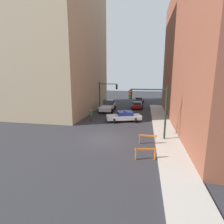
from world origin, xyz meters
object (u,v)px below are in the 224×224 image
pedestrian_crossing (91,115)px  parked_car_mid (139,100)px  traffic_light_near (154,104)px  police_car (124,116)px  parked_car_near (137,105)px  barrier_front (145,152)px  white_truck (108,106)px  traffic_light_far (105,92)px  barrier_mid (148,138)px

pedestrian_crossing → parked_car_mid: bearing=-17.1°
parked_car_mid → pedestrian_crossing: pedestrian_crossing is taller
traffic_light_near → police_car: size_ratio=1.03×
parked_car_near → barrier_front: parked_car_near is taller
barrier_front → white_truck: bearing=110.6°
parked_car_mid → traffic_light_near: bearing=-85.2°
pedestrian_crossing → barrier_front: size_ratio=1.05×
police_car → parked_car_near: size_ratio=1.17×
white_truck → traffic_light_far: bearing=121.5°
traffic_light_near → barrier_mid: (-0.46, -1.46, -2.91)m
white_truck → traffic_light_near: bearing=-62.8°
traffic_light_near → parked_car_near: traffic_light_near is taller
white_truck → barrier_mid: (6.90, -14.74, -0.29)m
parked_car_near → pedestrian_crossing: pedestrian_crossing is taller
traffic_light_near → barrier_mid: size_ratio=3.25×
parked_car_near → barrier_mid: parked_car_near is taller
parked_car_near → barrier_mid: bearing=-84.3°
traffic_light_near → barrier_front: traffic_light_near is taller
parked_car_mid → barrier_front: 29.44m
parked_car_mid → pedestrian_crossing: bearing=-107.5°
barrier_front → traffic_light_near: bearing=81.9°
white_truck → pedestrian_crossing: size_ratio=3.29×
traffic_light_near → traffic_light_far: 16.41m
traffic_light_near → barrier_front: bearing=-98.1°
parked_car_near → traffic_light_near: bearing=-82.3°
white_truck → parked_car_near: bearing=34.7°
traffic_light_far → police_car: traffic_light_far is taller
police_car → barrier_front: (2.95, -11.05, -0.11)m
barrier_front → parked_car_near: bearing=94.4°
traffic_light_near → parked_car_mid: 25.09m
white_truck → police_car: bearing=-62.8°
parked_car_near → parked_car_mid: bearing=89.5°
police_car → barrier_mid: 8.53m
traffic_light_near → traffic_light_far: bearing=119.3°
parked_car_near → barrier_front: size_ratio=2.73×
police_car → parked_car_near: (1.29, 10.53, -0.05)m
parked_car_mid → white_truck: bearing=-114.3°
white_truck → barrier_front: size_ratio=3.46×
police_car → traffic_light_far: bearing=11.9°
police_car → pedestrian_crossing: (-4.53, -0.77, 0.14)m
traffic_light_far → parked_car_near: traffic_light_far is taller
traffic_light_far → parked_car_near: size_ratio=1.21×
traffic_light_far → parked_car_near: 6.89m
police_car → parked_car_mid: size_ratio=1.17×
traffic_light_near → police_car: 7.92m
traffic_light_far → police_car: (4.44, -7.84, -2.67)m
parked_car_mid → barrier_front: bearing=-87.3°
barrier_mid → traffic_light_near: bearing=72.6°
police_car → parked_car_mid: police_car is taller
barrier_front → barrier_mid: 3.12m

